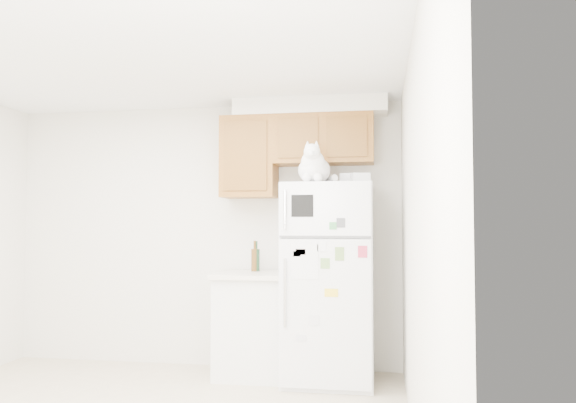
% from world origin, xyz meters
% --- Properties ---
extents(room_shell, '(3.84, 4.04, 2.52)m').
position_xyz_m(room_shell, '(0.12, 0.24, 1.67)').
color(room_shell, silver).
rests_on(room_shell, ground_plane).
extents(refrigerator, '(0.76, 0.78, 1.70)m').
position_xyz_m(refrigerator, '(1.26, 1.61, 0.85)').
color(refrigerator, white).
rests_on(refrigerator, ground_plane).
extents(base_counter, '(0.64, 0.64, 0.92)m').
position_xyz_m(base_counter, '(0.57, 1.68, 0.46)').
color(base_counter, white).
rests_on(base_counter, ground_plane).
extents(cat, '(0.34, 0.49, 0.35)m').
position_xyz_m(cat, '(1.15, 1.44, 1.83)').
color(cat, white).
rests_on(cat, refrigerator).
extents(storage_box_back, '(0.21, 0.17, 0.10)m').
position_xyz_m(storage_box_back, '(1.46, 1.70, 1.75)').
color(storage_box_back, white).
rests_on(storage_box_back, refrigerator).
extents(storage_box_front, '(0.18, 0.15, 0.09)m').
position_xyz_m(storage_box_front, '(1.54, 1.57, 1.74)').
color(storage_box_front, white).
rests_on(storage_box_front, refrigerator).
extents(bottle_green, '(0.06, 0.06, 0.28)m').
position_xyz_m(bottle_green, '(0.57, 1.81, 1.06)').
color(bottle_green, '#19381E').
rests_on(bottle_green, base_counter).
extents(bottle_amber, '(0.07, 0.07, 0.28)m').
position_xyz_m(bottle_amber, '(0.56, 1.81, 1.06)').
color(bottle_amber, '#593814').
rests_on(bottle_amber, base_counter).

